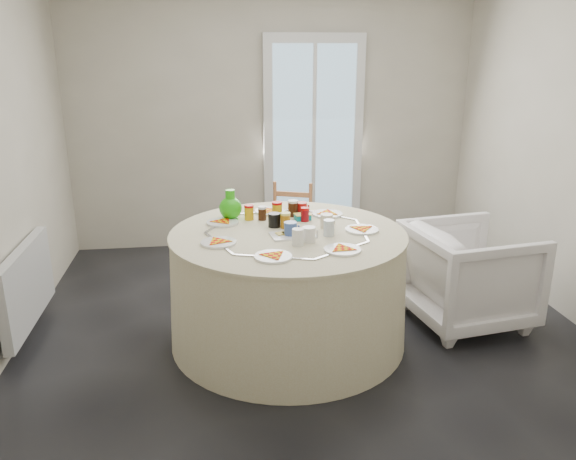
{
  "coord_description": "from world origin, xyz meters",
  "views": [
    {
      "loc": [
        -0.64,
        -3.62,
        1.94
      ],
      "look_at": [
        -0.14,
        -0.1,
        0.8
      ],
      "focal_mm": 35.0,
      "sensor_mm": 36.0,
      "label": 1
    }
  ],
  "objects": [
    {
      "name": "radiator",
      "position": [
        -1.94,
        0.2,
        0.38
      ],
      "size": [
        0.07,
        1.0,
        0.55
      ],
      "primitive_type": "cube",
      "color": "silver",
      "rests_on": "floor"
    },
    {
      "name": "cheese_platter",
      "position": [
        -0.12,
        -0.19,
        0.77
      ],
      "size": [
        0.31,
        0.22,
        0.04
      ],
      "primitive_type": null,
      "rotation": [
        0.0,
        0.0,
        0.13
      ],
      "color": "white",
      "rests_on": "table"
    },
    {
      "name": "wall_back",
      "position": [
        0.0,
        2.0,
        1.3
      ],
      "size": [
        4.0,
        0.02,
        2.6
      ],
      "primitive_type": "cube",
      "color": "#BCB5A3",
      "rests_on": "floor"
    },
    {
      "name": "green_pitcher",
      "position": [
        -0.51,
        0.26,
        0.87
      ],
      "size": [
        0.21,
        0.21,
        0.21
      ],
      "primitive_type": null,
      "rotation": [
        0.0,
        0.0,
        -0.36
      ],
      "color": "#28B812",
      "rests_on": "table"
    },
    {
      "name": "table",
      "position": [
        -0.14,
        -0.1,
        0.38
      ],
      "size": [
        1.63,
        1.63,
        0.82
      ],
      "primitive_type": "cylinder",
      "color": "beige",
      "rests_on": "floor"
    },
    {
      "name": "mugs_glasses",
      "position": [
        -0.04,
        -0.09,
        0.81
      ],
      "size": [
        0.67,
        0.67,
        0.12
      ],
      "primitive_type": null,
      "rotation": [
        0.0,
        0.0,
        -0.04
      ],
      "color": "gray",
      "rests_on": "table"
    },
    {
      "name": "floor",
      "position": [
        0.0,
        0.0,
        0.0
      ],
      "size": [
        4.0,
        4.0,
        0.0
      ],
      "primitive_type": "plane",
      "color": "black",
      "rests_on": "ground"
    },
    {
      "name": "place_settings",
      "position": [
        -0.14,
        -0.1,
        0.77
      ],
      "size": [
        1.51,
        1.51,
        0.02
      ],
      "primitive_type": null,
      "rotation": [
        0.0,
        0.0,
        0.29
      ],
      "color": "silver",
      "rests_on": "table"
    },
    {
      "name": "butter_tub",
      "position": [
        -0.0,
        0.17,
        0.79
      ],
      "size": [
        0.13,
        0.1,
        0.05
      ],
      "primitive_type": "cube",
      "rotation": [
        0.0,
        0.0,
        0.17
      ],
      "color": "#017B8D",
      "rests_on": "table"
    },
    {
      "name": "armchair",
      "position": [
        1.2,
        -0.03,
        0.39
      ],
      "size": [
        0.85,
        0.9,
        0.82
      ],
      "primitive_type": "imported",
      "rotation": [
        0.0,
        0.0,
        1.72
      ],
      "color": "white",
      "rests_on": "floor"
    },
    {
      "name": "jar_cluster",
      "position": [
        -0.19,
        0.18,
        0.82
      ],
      "size": [
        0.49,
        0.35,
        0.13
      ],
      "primitive_type": null,
      "rotation": [
        0.0,
        0.0,
        -0.32
      ],
      "color": "#A0461C",
      "rests_on": "table"
    },
    {
      "name": "glass_door",
      "position": [
        0.4,
        1.95,
        1.05
      ],
      "size": [
        1.0,
        0.08,
        2.1
      ],
      "primitive_type": "cube",
      "color": "silver",
      "rests_on": "floor"
    },
    {
      "name": "wooden_chair",
      "position": [
        0.02,
        1.0,
        0.47
      ],
      "size": [
        0.48,
        0.47,
        0.84
      ],
      "primitive_type": null,
      "rotation": [
        0.0,
        0.0,
        -0.36
      ],
      "color": "#AD7444",
      "rests_on": "floor"
    }
  ]
}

